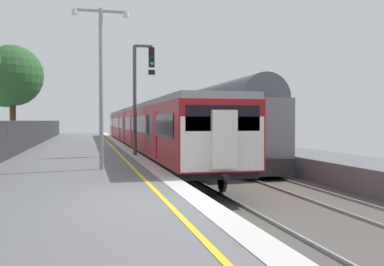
{
  "coord_description": "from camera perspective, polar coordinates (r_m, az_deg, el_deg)",
  "views": [
    {
      "loc": [
        -1.99,
        -9.43,
        1.74
      ],
      "look_at": [
        1.21,
        4.02,
        1.35
      ],
      "focal_mm": 41.36,
      "sensor_mm": 36.0,
      "label": 1
    }
  ],
  "objects": [
    {
      "name": "commuter_train_at_platform",
      "position": [
        33.23,
        -6.34,
        0.78
      ],
      "size": [
        2.83,
        40.46,
        3.81
      ],
      "color": "maroon",
      "rests_on": "ground"
    },
    {
      "name": "freight_train_adjacent_track",
      "position": [
        33.68,
        0.5,
        1.54
      ],
      "size": [
        2.6,
        28.62,
        4.93
      ],
      "color": "#232326",
      "rests_on": "ground"
    },
    {
      "name": "ground",
      "position": [
        10.76,
        12.68,
        -11.05
      ],
      "size": [
        17.4,
        110.0,
        1.21
      ],
      "color": "slate"
    },
    {
      "name": "signal_gantry",
      "position": [
        22.41,
        -6.75,
        5.93
      ],
      "size": [
        1.1,
        0.24,
        5.54
      ],
      "color": "#47474C",
      "rests_on": "ground"
    },
    {
      "name": "background_tree_right",
      "position": [
        33.57,
        -22.42,
        6.54
      ],
      "size": [
        4.3,
        4.25,
        7.01
      ],
      "color": "#473323",
      "rests_on": "ground"
    },
    {
      "name": "platform_lamp_mid",
      "position": [
        16.2,
        -11.65,
        7.37
      ],
      "size": [
        2.0,
        0.2,
        5.73
      ],
      "color": "#93999E",
      "rests_on": "ground"
    }
  ]
}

